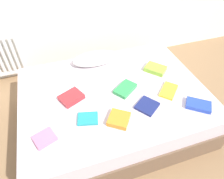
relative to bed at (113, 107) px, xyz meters
The scene contains 13 objects.
ground_plane 0.25m from the bed, ahead, with size 8.00×8.00×0.00m, color #93704C.
bed is the anchor object (origin of this frame).
radiator 1.72m from the bed, 135.47° to the left, with size 0.52×0.04×0.59m.
pillow 0.65m from the bed, 94.80° to the left, with size 0.57×0.28×0.12m, color white.
textbook_navy 0.48m from the bed, 52.06° to the right, with size 0.20×0.19×0.03m, color navy.
textbook_green 0.30m from the bed, 11.08° to the right, with size 0.25×0.15×0.04m, color green.
textbook_yellow 0.65m from the bed, 18.74° to the right, with size 0.24×0.14×0.03m, color yellow.
textbook_lime 0.68m from the bed, 17.14° to the left, with size 0.23×0.17×0.05m, color #8CC638.
textbook_teal 0.52m from the bed, 140.82° to the right, with size 0.19×0.15×0.02m, color teal.
textbook_red 0.53m from the bed, behind, with size 0.22×0.18×0.05m, color red.
textbook_blue 0.91m from the bed, 32.92° to the right, with size 0.24×0.15×0.04m, color #2847B7.
textbook_pink 0.88m from the bed, 153.01° to the right, with size 0.18×0.15×0.03m, color pink.
textbook_orange 0.49m from the bed, 101.40° to the right, with size 0.19×0.19×0.05m, color orange.
Camera 1 is at (-0.51, -1.48, 2.01)m, focal length 32.40 mm.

